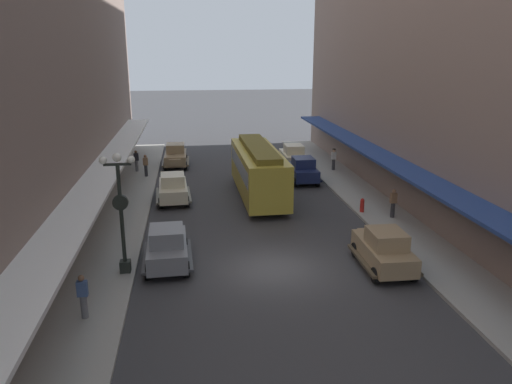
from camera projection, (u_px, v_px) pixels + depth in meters
name	position (u px, v px, depth m)	size (l,w,h in m)	color
ground_plane	(274.00, 269.00, 21.80)	(200.00, 200.00, 0.00)	#38383A
sidewalk_left	(99.00, 277.00, 20.81)	(3.00, 60.00, 0.15)	#99968E
sidewalk_right	(435.00, 258.00, 22.75)	(3.00, 60.00, 0.15)	#99968E
parked_car_0	(173.00, 187.00, 31.14)	(2.30, 4.31, 1.84)	beige
parked_car_1	(176.00, 155.00, 40.61)	(2.17, 4.27, 1.84)	#997F5B
parked_car_2	(384.00, 248.00, 21.57)	(2.21, 4.29, 1.84)	#997F5B
parked_car_3	(293.00, 155.00, 40.59)	(2.20, 4.28, 1.84)	beige
parked_car_4	(303.00, 169.00, 35.86)	(2.17, 4.27, 1.84)	#19234C
parked_car_5	(167.00, 245.00, 21.90)	(2.25, 4.30, 1.84)	slate
streetcar	(258.00, 169.00, 31.73)	(2.64, 9.63, 3.46)	gold
lamp_post_with_clock	(121.00, 209.00, 20.38)	(1.42, 0.44, 5.16)	black
fire_hydrant	(362.00, 205.00, 28.86)	(0.24, 0.24, 0.82)	#B21E19
pedestrian_0	(83.00, 296.00, 17.32)	(0.36, 0.24, 1.64)	slate
pedestrian_1	(334.00, 159.00, 38.82)	(0.36, 0.28, 1.67)	#2D2D33
pedestrian_2	(393.00, 203.00, 27.80)	(0.36, 0.24, 1.64)	#2D2D33
pedestrian_3	(146.00, 165.00, 36.84)	(0.36, 0.24, 1.64)	#2D2D33
pedestrian_4	(136.00, 161.00, 38.38)	(0.36, 0.24, 1.64)	slate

